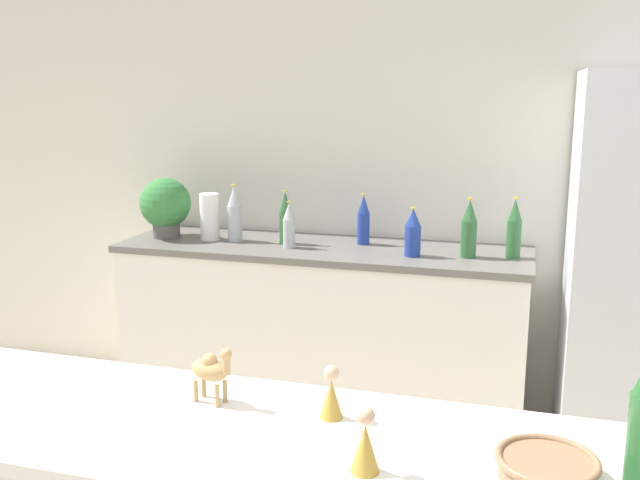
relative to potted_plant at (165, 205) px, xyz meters
The scene contains 15 objects.
wall_back 1.34m from the potted_plant, 15.68° to the left, with size 8.00×0.06×2.55m.
back_counter 1.08m from the potted_plant, ahead, with size 2.10×0.63×0.93m.
potted_plant is the anchor object (origin of this frame).
paper_towel_roll 0.26m from the potted_plant, ahead, with size 0.10×0.10×0.25m.
back_bottle_0 1.82m from the potted_plant, ahead, with size 0.07×0.07×0.29m.
back_bottle_1 1.07m from the potted_plant, ahead, with size 0.06×0.06×0.26m.
back_bottle_2 1.61m from the potted_plant, ahead, with size 0.07×0.07×0.29m.
back_bottle_3 1.36m from the potted_plant, ahead, with size 0.08×0.08×0.24m.
back_bottle_4 0.40m from the potted_plant, ahead, with size 0.08×0.08×0.30m.
back_bottle_5 0.68m from the potted_plant, ahead, with size 0.06×0.06×0.28m.
back_bottle_6 0.73m from the potted_plant, ahead, with size 0.06×0.06×0.24m.
fruit_bowl 2.81m from the potted_plant, 46.30° to the right, with size 0.21×0.21×0.05m.
camel_figurine 2.21m from the potted_plant, 58.79° to the right, with size 0.12×0.08×0.15m.
wise_man_figurine_blue 2.38m from the potted_plant, 52.43° to the right, with size 0.06×0.06×0.13m.
wise_man_figurine_crimson 2.63m from the potted_plant, 53.04° to the right, with size 0.06×0.06×0.14m.
Camera 1 is at (0.59, -1.03, 1.71)m, focal length 40.00 mm.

